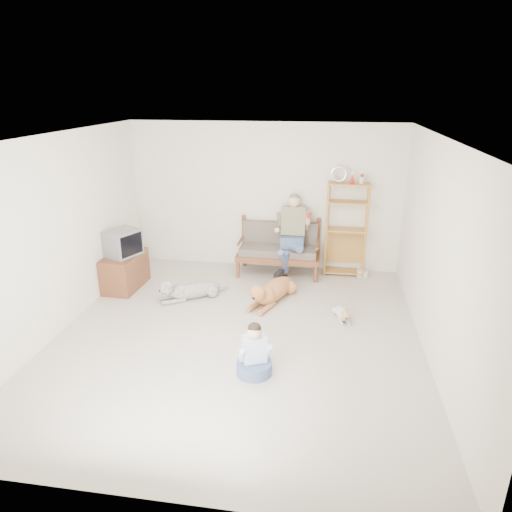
% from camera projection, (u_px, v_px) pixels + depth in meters
% --- Properties ---
extents(floor, '(5.50, 5.50, 0.00)m').
position_uv_depth(floor, '(238.00, 336.00, 6.35)').
color(floor, beige).
rests_on(floor, ground).
extents(ceiling, '(5.50, 5.50, 0.00)m').
position_uv_depth(ceiling, '(234.00, 137.00, 5.41)').
color(ceiling, white).
rests_on(ceiling, ground).
extents(wall_back, '(5.00, 0.00, 5.00)m').
position_uv_depth(wall_back, '(265.00, 197.00, 8.43)').
color(wall_back, silver).
rests_on(wall_back, ground).
extents(wall_front, '(5.00, 0.00, 5.00)m').
position_uv_depth(wall_front, '(164.00, 365.00, 3.33)').
color(wall_front, silver).
rests_on(wall_front, ground).
extents(wall_left, '(0.00, 5.50, 5.50)m').
position_uv_depth(wall_left, '(57.00, 236.00, 6.24)').
color(wall_left, silver).
rests_on(wall_left, ground).
extents(wall_right, '(0.00, 5.50, 5.50)m').
position_uv_depth(wall_right, '(438.00, 255.00, 5.53)').
color(wall_right, silver).
rests_on(wall_right, ground).
extents(loveseat, '(1.50, 0.71, 0.95)m').
position_uv_depth(loveseat, '(279.00, 248.00, 8.40)').
color(loveseat, brown).
rests_on(loveseat, ground).
extents(man, '(0.57, 0.81, 1.32)m').
position_uv_depth(man, '(291.00, 241.00, 8.12)').
color(man, '#4C638B').
rests_on(man, loveseat).
extents(etagere, '(0.75, 0.33, 1.99)m').
position_uv_depth(etagere, '(346.00, 229.00, 8.20)').
color(etagere, '#B67D39').
rests_on(etagere, ground).
extents(book_stack, '(0.19, 0.14, 0.12)m').
position_uv_depth(book_stack, '(362.00, 273.00, 8.36)').
color(book_stack, silver).
rests_on(book_stack, ground).
extents(tv_stand, '(0.54, 0.92, 0.60)m').
position_uv_depth(tv_stand, '(125.00, 271.00, 7.81)').
color(tv_stand, brown).
rests_on(tv_stand, ground).
extents(crt_tv, '(0.60, 0.65, 0.44)m').
position_uv_depth(crt_tv, '(123.00, 243.00, 7.61)').
color(crt_tv, slate).
rests_on(crt_tv, tv_stand).
extents(wall_outlet, '(0.12, 0.02, 0.08)m').
position_uv_depth(wall_outlet, '(201.00, 248.00, 8.96)').
color(wall_outlet, silver).
rests_on(wall_outlet, ground).
extents(golden_retriever, '(0.71, 1.36, 0.43)m').
position_uv_depth(golden_retriever, '(271.00, 291.00, 7.33)').
color(golden_retriever, '#B6703F').
rests_on(golden_retriever, ground).
extents(shaggy_dog, '(1.07, 0.78, 0.37)m').
position_uv_depth(shaggy_dog, '(189.00, 290.00, 7.44)').
color(shaggy_dog, silver).
rests_on(shaggy_dog, ground).
extents(terrier, '(0.26, 0.59, 0.22)m').
position_uv_depth(terrier, '(343.00, 314.00, 6.77)').
color(terrier, silver).
rests_on(terrier, ground).
extents(child, '(0.43, 0.43, 0.68)m').
position_uv_depth(child, '(254.00, 355.00, 5.45)').
color(child, '#4C638B').
rests_on(child, ground).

